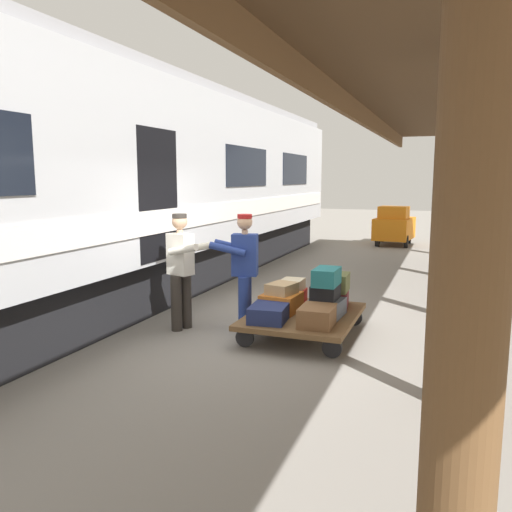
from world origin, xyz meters
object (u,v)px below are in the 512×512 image
Objects in this scene: train_car at (79,187)px; suitcase_cream_canvas at (292,285)px; suitcase_red_plastic at (292,297)px; suitcase_navy_fabric at (269,313)px; suitcase_brown_leather at (317,316)px; suitcase_olive_duffel at (336,282)px; luggage_cart at (303,317)px; baggage_tug at (394,226)px; suitcase_black_hardshell at (325,292)px; suitcase_slate_roller at (326,307)px; suitcase_orange_carryall at (281,302)px; suitcase_tan_vintage at (282,288)px; suitcase_teal_softside at (327,277)px; porter_in_overalls at (244,268)px; porter_by_door at (182,267)px; suitcase_maroon_trunk at (334,299)px.

train_car reaches higher than suitcase_cream_canvas.
suitcase_red_plastic is 0.94× the size of suitcase_navy_fabric.
suitcase_olive_duffel is (-0.02, -1.03, 0.25)m from suitcase_brown_leather.
luggage_cart is 0.63m from suitcase_navy_fabric.
suitcase_black_hardshell is at bearing 90.95° from baggage_tug.
suitcase_red_plastic is 1.20× the size of suitcase_olive_duffel.
suitcase_slate_roller is 0.31× the size of baggage_tug.
suitcase_orange_carryall is at bearing 90.00° from suitcase_red_plastic.
suitcase_tan_vintage is (-0.01, 0.01, 0.21)m from suitcase_orange_carryall.
suitcase_slate_roller is at bearing 149.18° from suitcase_black_hardshell.
suitcase_olive_duffel reaches higher than suitcase_black_hardshell.
suitcase_slate_roller is 0.66m from suitcase_orange_carryall.
suitcase_teal_softside is (-0.65, -0.01, 0.42)m from suitcase_orange_carryall.
suitcase_black_hardshell is at bearing -19.30° from suitcase_teal_softside.
suitcase_tan_vintage is 10.68m from baggage_tug.
suitcase_cream_canvas is 0.87m from porter_in_overalls.
porter_in_overalls is (1.21, -0.45, 0.48)m from suitcase_brown_leather.
train_car is at bearing -1.99° from porter_in_overalls.
luggage_cart is 0.63m from suitcase_red_plastic.
train_car is 12.28× the size of porter_by_door.
porter_in_overalls is at bearing 4.18° from suitcase_black_hardshell.
suitcase_red_plastic is 0.85m from suitcase_black_hardshell.
porter_in_overalls is at bearing -39.14° from suitcase_navy_fabric.
baggage_tug reaches higher than suitcase_tan_vintage.
porter_in_overalls is at bearing 26.25° from suitcase_maroon_trunk.
suitcase_cream_canvas reaches higher than suitcase_slate_roller.
train_car is 43.91× the size of suitcase_olive_duffel.
suitcase_cream_canvas is (0.01, -0.53, 0.15)m from suitcase_orange_carryall.
porter_by_door reaches higher than suitcase_cream_canvas.
suitcase_cream_canvas is 0.92× the size of suitcase_teal_softside.
suitcase_teal_softside is (-4.13, 0.02, -1.19)m from train_car.
suitcase_maroon_trunk is at bearing -90.00° from suitcase_slate_roller.
baggage_tug is (0.22, -10.16, -0.07)m from suitcase_olive_duffel.
porter_by_door is (2.07, -0.19, 0.48)m from suitcase_brown_leather.
suitcase_olive_duffel is (-0.68, 0.01, 0.28)m from suitcase_red_plastic.
porter_by_door is at bearing 10.84° from luggage_cart.
suitcase_tan_vintage reaches higher than suitcase_brown_leather.
suitcase_olive_duffel is at bearing -158.05° from porter_by_door.
suitcase_cream_canvas is at bearing -57.63° from suitcase_brown_leather.
suitcase_cream_canvas is at bearing -38.40° from suitcase_slate_roller.
porter_in_overalls is (1.19, 0.09, 0.27)m from suitcase_black_hardshell.
suitcase_black_hardshell is at bearing 179.79° from train_car.
suitcase_teal_softside is (-0.01, 0.00, 0.22)m from suitcase_black_hardshell.
suitcase_orange_carryall is 0.52m from suitcase_navy_fabric.
suitcase_maroon_trunk is (-0.66, -0.52, -0.01)m from suitcase_orange_carryall.
baggage_tug is (-0.45, -10.67, -0.03)m from suitcase_tan_vintage.
suitcase_brown_leather is at bearing 90.87° from suitcase_teal_softside.
suitcase_slate_roller is 0.84m from suitcase_navy_fabric.
suitcase_cream_canvas reaches higher than suitcase_orange_carryall.
suitcase_brown_leather is 0.32× the size of porter_by_door.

